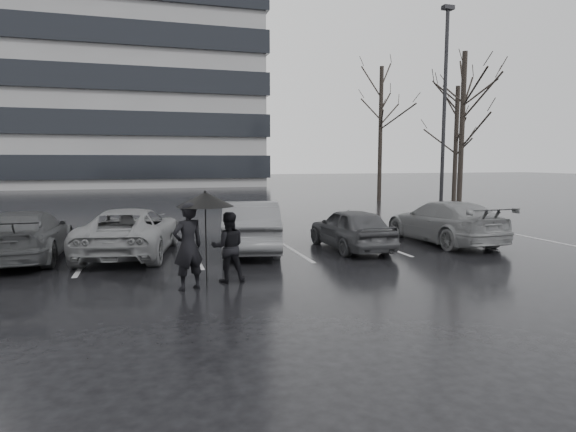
% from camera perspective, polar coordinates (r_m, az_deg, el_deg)
% --- Properties ---
extents(ground, '(160.00, 160.00, 0.00)m').
position_cam_1_polar(ground, '(12.03, 0.41, -5.77)').
color(ground, black).
rests_on(ground, ground).
extents(car_main, '(1.56, 3.62, 1.22)m').
position_cam_1_polar(car_main, '(14.13, 7.44, -1.46)').
color(car_main, black).
rests_on(car_main, ground).
extents(car_west_a, '(2.27, 4.55, 1.43)m').
position_cam_1_polar(car_west_a, '(13.83, -4.48, -1.15)').
color(car_west_a, '#333235').
rests_on(car_west_a, ground).
extents(car_west_b, '(2.94, 4.95, 1.29)m').
position_cam_1_polar(car_west_b, '(13.88, -18.16, -1.74)').
color(car_west_b, '#515154').
rests_on(car_west_b, ground).
extents(car_west_c, '(1.82, 4.45, 1.29)m').
position_cam_1_polar(car_west_c, '(14.23, -28.63, -2.02)').
color(car_west_c, black).
rests_on(car_west_c, ground).
extents(car_east, '(2.06, 4.64, 1.32)m').
position_cam_1_polar(car_east, '(15.93, 17.99, -0.64)').
color(car_east, '#515154').
rests_on(car_east, ground).
extents(pedestrian_left, '(0.75, 0.63, 1.76)m').
position_cam_1_polar(pedestrian_left, '(9.77, -11.77, -3.54)').
color(pedestrian_left, black).
rests_on(pedestrian_left, ground).
extents(pedestrian_right, '(0.76, 0.61, 1.50)m').
position_cam_1_polar(pedestrian_right, '(10.31, -7.10, -3.66)').
color(pedestrian_right, black).
rests_on(pedestrian_right, ground).
extents(umbrella, '(1.16, 1.16, 1.97)m').
position_cam_1_polar(umbrella, '(9.90, -9.79, 1.97)').
color(umbrella, black).
rests_on(umbrella, ground).
extents(lamp_post, '(0.51, 0.51, 9.39)m').
position_cam_1_polar(lamp_post, '(23.28, 17.98, 10.50)').
color(lamp_post, gray).
rests_on(lamp_post, ground).
extents(stall_stripes, '(19.72, 5.00, 0.00)m').
position_cam_1_polar(stall_stripes, '(14.23, -5.57, -3.86)').
color(stall_stripes, '#9D9DA0').
rests_on(stall_stripes, ground).
extents(tree_east, '(0.26, 0.26, 8.00)m').
position_cam_1_polar(tree_east, '(26.27, 19.91, 9.29)').
color(tree_east, black).
rests_on(tree_east, ground).
extents(tree_ne, '(0.26, 0.26, 7.00)m').
position_cam_1_polar(tree_ne, '(30.95, 19.26, 7.91)').
color(tree_ne, black).
rests_on(tree_ne, ground).
extents(tree_north, '(0.26, 0.26, 8.50)m').
position_cam_1_polar(tree_north, '(31.75, 10.89, 9.47)').
color(tree_north, black).
rests_on(tree_north, ground).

